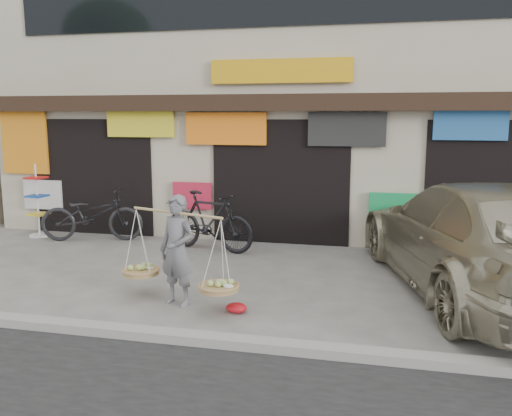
% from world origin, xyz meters
% --- Properties ---
extents(ground, '(70.00, 70.00, 0.00)m').
position_xyz_m(ground, '(0.00, 0.00, 0.00)').
color(ground, gray).
rests_on(ground, ground).
extents(kerb, '(70.00, 0.25, 0.12)m').
position_xyz_m(kerb, '(0.00, -2.00, 0.06)').
color(kerb, gray).
rests_on(kerb, ground).
extents(shophouse_block, '(14.00, 6.32, 7.00)m').
position_xyz_m(shophouse_block, '(-0.00, 6.42, 3.45)').
color(shophouse_block, '#BCB198').
rests_on(shophouse_block, ground).
extents(street_vendor, '(1.97, 1.05, 1.65)m').
position_xyz_m(street_vendor, '(-0.76, -0.73, 0.76)').
color(street_vendor, slate).
rests_on(street_vendor, ground).
extents(bike_0, '(2.38, 1.37, 1.18)m').
position_xyz_m(bike_0, '(-4.15, 2.77, 0.59)').
color(bike_0, black).
rests_on(bike_0, ground).
extents(bike_1, '(2.15, 1.08, 1.24)m').
position_xyz_m(bike_1, '(-1.32, 2.50, 0.62)').
color(bike_1, black).
rests_on(bike_1, ground).
extents(suv, '(3.99, 6.60, 1.79)m').
position_xyz_m(suv, '(3.66, 0.86, 0.89)').
color(suv, '#A9A388').
rests_on(suv, ground).
extents(display_rack, '(0.46, 0.46, 1.69)m').
position_xyz_m(display_rack, '(-5.59, 2.89, 0.68)').
color(display_rack, silver).
rests_on(display_rack, ground).
extents(red_bag, '(0.31, 0.25, 0.14)m').
position_xyz_m(red_bag, '(0.18, -0.87, 0.07)').
color(red_bag, red).
rests_on(red_bag, ground).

